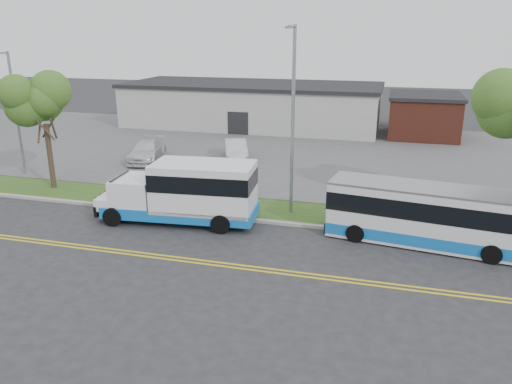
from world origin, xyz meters
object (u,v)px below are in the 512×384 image
(streetlight_near, at_px, (293,116))
(streetlight_far, at_px, (15,108))
(shuttle_bus, at_px, (189,191))
(pedestrian, at_px, (141,187))
(tree_west, at_px, (44,106))
(parked_car_a, at_px, (236,150))
(transit_bus, at_px, (438,217))
(parked_car_b, at_px, (147,151))

(streetlight_near, distance_m, streetlight_far, 19.20)
(shuttle_bus, relative_size, pedestrian, 4.46)
(tree_west, height_order, pedestrian, tree_west)
(parked_car_a, bearing_deg, pedestrian, -121.99)
(shuttle_bus, distance_m, pedestrian, 4.01)
(transit_bus, distance_m, pedestrian, 15.55)
(tree_west, bearing_deg, shuttle_bus, -16.04)
(streetlight_far, bearing_deg, parked_car_b, 40.12)
(streetlight_near, relative_size, transit_bus, 0.95)
(streetlight_far, height_order, shuttle_bus, streetlight_far)
(streetlight_far, bearing_deg, transit_bus, -10.70)
(streetlight_near, height_order, parked_car_a, streetlight_near)
(transit_bus, distance_m, parked_car_a, 18.34)
(pedestrian, height_order, parked_car_a, pedestrian)
(shuttle_bus, bearing_deg, parked_car_a, 91.78)
(shuttle_bus, bearing_deg, parked_car_b, 121.17)
(tree_west, relative_size, shuttle_bus, 0.83)
(pedestrian, bearing_deg, streetlight_near, 143.02)
(shuttle_bus, xyz_separation_m, transit_bus, (11.88, 0.23, -0.29))
(streetlight_far, relative_size, parked_car_b, 1.57)
(streetlight_far, bearing_deg, tree_west, -28.98)
(tree_west, relative_size, parked_car_b, 1.36)
(parked_car_b, bearing_deg, streetlight_far, -152.87)
(streetlight_far, distance_m, parked_car_b, 9.17)
(streetlight_near, xyz_separation_m, pedestrian, (-8.32, -0.83, -4.20))
(shuttle_bus, height_order, pedestrian, shuttle_bus)
(tree_west, xyz_separation_m, parked_car_a, (8.69, 9.71, -4.27))
(pedestrian, relative_size, parked_car_a, 0.41)
(transit_bus, bearing_deg, shuttle_bus, -171.08)
(parked_car_b, bearing_deg, shuttle_bus, -66.47)
(pedestrian, bearing_deg, parked_car_a, -143.03)
(tree_west, bearing_deg, streetlight_near, -1.80)
(tree_west, distance_m, pedestrian, 7.94)
(tree_west, relative_size, streetlight_near, 0.73)
(pedestrian, bearing_deg, transit_bus, 132.07)
(streetlight_far, xyz_separation_m, pedestrian, (10.68, -3.52, -3.44))
(shuttle_bus, relative_size, transit_bus, 0.83)
(streetlight_far, bearing_deg, pedestrian, -18.22)
(streetlight_far, distance_m, shuttle_bus, 15.45)
(shuttle_bus, height_order, parked_car_b, shuttle_bus)
(shuttle_bus, relative_size, parked_car_b, 1.63)
(transit_bus, height_order, parked_car_b, transit_bus)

